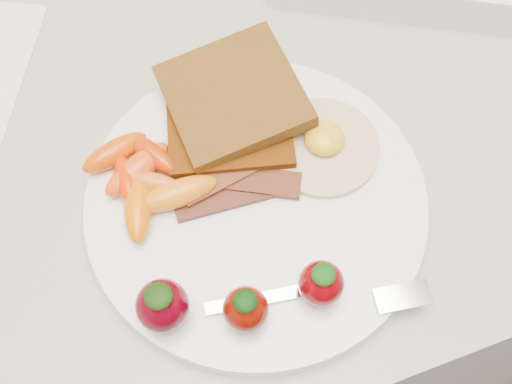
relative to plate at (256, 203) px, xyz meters
name	(u,v)px	position (x,y,z in m)	size (l,w,h in m)	color
counter	(214,261)	(-0.02, 0.14, -0.46)	(2.00, 0.60, 0.90)	gray
plate	(256,203)	(0.00, 0.00, 0.00)	(0.27, 0.27, 0.02)	white
toast_lower	(228,120)	(0.00, 0.07, 0.02)	(0.10, 0.10, 0.01)	#4E2304
toast_upper	(233,96)	(0.01, 0.08, 0.03)	(0.10, 0.10, 0.01)	#39240A
fried_egg	(323,144)	(0.07, 0.02, 0.01)	(0.12, 0.12, 0.02)	white
bacon_strips	(235,182)	(-0.01, 0.02, 0.01)	(0.10, 0.06, 0.01)	black
baby_carrots	(144,178)	(-0.08, 0.04, 0.02)	(0.10, 0.10, 0.02)	#E4490F
strawberries	(232,300)	(-0.05, -0.08, 0.03)	(0.15, 0.06, 0.05)	#47000B
fork	(331,297)	(0.02, -0.10, 0.01)	(0.16, 0.06, 0.00)	silver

